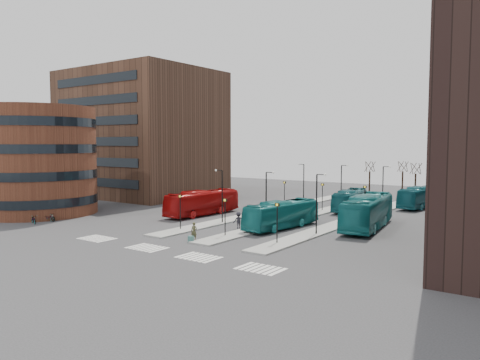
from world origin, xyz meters
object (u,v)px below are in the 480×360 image
Objects in this scene: commuter_b at (270,222)px; bicycle_near at (34,219)px; teal_bus_a at (282,214)px; suitcase at (191,239)px; commuter_a at (192,211)px; teal_bus_b at (350,200)px; bicycle_far at (48,218)px; commuter_c at (238,220)px; bicycle_mid at (51,217)px; red_bus at (203,203)px; traveller at (194,231)px; teal_bus_d at (421,197)px; teal_bus_c at (368,212)px.

commuter_b is 27.32m from bicycle_near.
teal_bus_a reaches higher than bicycle_near.
suitcase is 0.34× the size of commuter_b.
suitcase is at bearing 130.49° from commuter_a.
teal_bus_b is 5.50× the size of bicycle_near.
teal_bus_a is at bearing -178.30° from commuter_a.
teal_bus_b is at bearing -64.50° from bicycle_far.
bicycle_far is (-12.22, -11.95, -0.43)m from commuter_a.
commuter_c is (-3.27, -1.14, 0.03)m from commuter_b.
bicycle_mid is 0.93× the size of bicycle_far.
traveller is at bearing -49.88° from red_bus.
teal_bus_d is 31.29m from commuter_c.
commuter_b is at bearing 172.97° from commuter_a.
commuter_c is at bearing 104.60° from commuter_b.
teal_bus_b is at bearing 65.62° from suitcase.
commuter_b is (3.12, 8.62, 0.02)m from traveller.
teal_bus_b is 0.79× the size of teal_bus_c.
bicycle_near is at bearing 178.49° from bicycle_mid.
bicycle_mid is (-25.52, -29.23, -0.97)m from teal_bus_b.
teal_bus_c is at bearing -39.63° from bicycle_near.
commuter_c reaches higher than bicycle_far.
commuter_c reaches higher than bicycle_near.
teal_bus_a reaches higher than traveller.
suitcase is at bearing -63.30° from bicycle_near.
teal_bus_d is 5.90× the size of bicycle_near.
teal_bus_a is 9.33m from teal_bus_c.
teal_bus_d is (7.29, 8.78, 0.11)m from teal_bus_b.
bicycle_mid is at bearing -23.74° from bicycle_far.
teal_bus_c is (20.85, 3.10, 0.22)m from red_bus.
suitcase is at bearing -106.01° from teal_bus_b.
teal_bus_b is at bearing -122.32° from teal_bus_d.
suitcase is 11.87m from teal_bus_a.
bicycle_mid reaches higher than suitcase.
commuter_a is at bearing -69.38° from bicycle_far.
teal_bus_b is at bearing -8.06° from commuter_b.
teal_bus_c is 7.43× the size of commuter_a.
teal_bus_b is 13.75m from teal_bus_c.
red_bus is 1.11× the size of teal_bus_b.
teal_bus_d is at bearing 56.70° from suitcase.
teal_bus_d is 6.07× the size of commuter_c.
teal_bus_b is 38.81m from bicycle_mid.
bicycle_far is at bearing 172.48° from traveller.
commuter_b is at bearing 57.51° from traveller.
bicycle_near reaches higher than suitcase.
commuter_a reaches higher than traveller.
bicycle_far is at bearing -147.49° from teal_bus_a.
red_bus is 2.85m from commuter_a.
teal_bus_a is 5.89× the size of commuter_c.
teal_bus_c is 8.24× the size of bicycle_mid.
red_bus is at bearing -79.30° from commuter_c.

